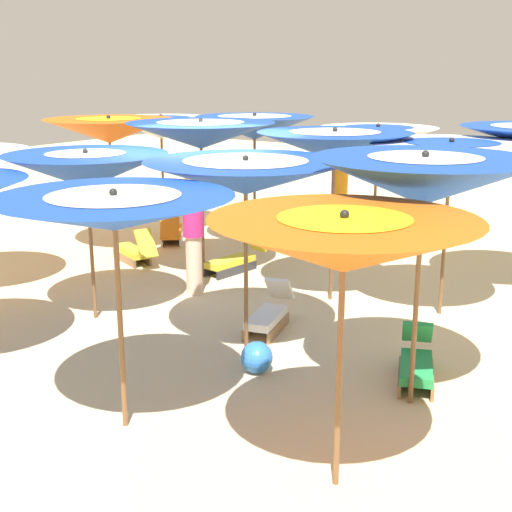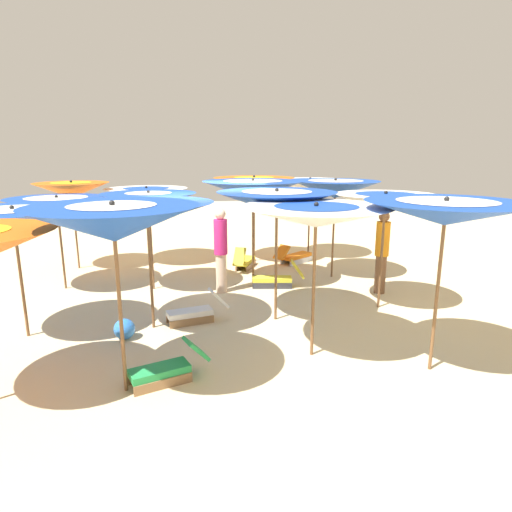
{
  "view_description": "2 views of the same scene",
  "coord_description": "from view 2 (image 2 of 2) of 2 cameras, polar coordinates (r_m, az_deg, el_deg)",
  "views": [
    {
      "loc": [
        -7.34,
        -6.03,
        3.28
      ],
      "look_at": [
        -0.84,
        -1.48,
        1.13
      ],
      "focal_mm": 49.33,
      "sensor_mm": 36.0,
      "label": 1
    },
    {
      "loc": [
        -0.08,
        -9.02,
        3.11
      ],
      "look_at": [
        1.03,
        0.07,
        0.9
      ],
      "focal_mm": 30.63,
      "sensor_mm": 36.0,
      "label": 2
    }
  ],
  "objects": [
    {
      "name": "beach_umbrella_8",
      "position": [
        5.59,
        -18.12,
        4.12
      ],
      "size": [
        2.11,
        2.11,
        2.53
      ],
      "color": "brown",
      "rests_on": "ground"
    },
    {
      "name": "beach_umbrella_13",
      "position": [
        8.11,
        -29.15,
        4.33
      ],
      "size": [
        2.12,
        2.12,
        2.26
      ],
      "color": "brown",
      "rests_on": "ground"
    },
    {
      "name": "lounger_1",
      "position": [
        10.24,
        2.64,
        -2.95
      ],
      "size": [
        1.24,
        0.47,
        0.63
      ],
      "rotation": [
        0.0,
        0.0,
        9.31
      ],
      "color": "#333338",
      "rests_on": "ground"
    },
    {
      "name": "beach_umbrella_9",
      "position": [
        7.68,
        -14.04,
        5.5
      ],
      "size": [
        2.29,
        2.29,
        2.33
      ],
      "color": "brown",
      "rests_on": "ground"
    },
    {
      "name": "beachgoer_1",
      "position": [
        10.0,
        16.12,
        0.71
      ],
      "size": [
        0.3,
        0.3,
        1.85
      ],
      "rotation": [
        0.0,
        0.0,
        3.77
      ],
      "color": "brown",
      "rests_on": "ground"
    },
    {
      "name": "lounger_3",
      "position": [
        6.31,
        -11.71,
        -14.19
      ],
      "size": [
        1.15,
        0.74,
        0.55
      ],
      "rotation": [
        0.0,
        0.0,
        3.54
      ],
      "color": "olive",
      "rests_on": "ground"
    },
    {
      "name": "beach_ball",
      "position": [
        7.8,
        -16.81,
        -9.12
      ],
      "size": [
        0.36,
        0.36,
        0.36
      ],
      "primitive_type": "sphere",
      "color": "#337FE5",
      "rests_on": "ground"
    },
    {
      "name": "beach_umbrella_14",
      "position": [
        10.72,
        -24.53,
        6.0
      ],
      "size": [
        2.18,
        2.18,
        2.17
      ],
      "color": "brown",
      "rests_on": "ground"
    },
    {
      "name": "beach_umbrella_5",
      "position": [
        7.83,
        2.72,
        7.06
      ],
      "size": [
        2.15,
        2.15,
        2.47
      ],
      "color": "brown",
      "rests_on": "ground"
    },
    {
      "name": "beachgoer_0",
      "position": [
        9.68,
        -4.62,
        0.99
      ],
      "size": [
        0.3,
        0.3,
        1.9
      ],
      "rotation": [
        0.0,
        0.0,
        1.28
      ],
      "color": "beige",
      "rests_on": "ground"
    },
    {
      "name": "beach_umbrella_1",
      "position": [
        8.85,
        16.52,
        6.62
      ],
      "size": [
        1.97,
        1.97,
        2.37
      ],
      "color": "brown",
      "rests_on": "ground"
    },
    {
      "name": "beach_umbrella_7",
      "position": [
        12.34,
        -0.26,
        9.28
      ],
      "size": [
        2.26,
        2.26,
        2.46
      ],
      "color": "brown",
      "rests_on": "ground"
    },
    {
      "name": "beach_umbrella_0",
      "position": [
        6.41,
        23.5,
        5.2
      ],
      "size": [
        2.17,
        2.17,
        2.52
      ],
      "color": "brown",
      "rests_on": "ground"
    },
    {
      "name": "lounger_4",
      "position": [
        8.26,
        -7.99,
        -7.17
      ],
      "size": [
        1.2,
        0.64,
        0.59
      ],
      "rotation": [
        0.0,
        0.0,
        3.41
      ],
      "color": "olive",
      "rests_on": "ground"
    },
    {
      "name": "beach_umbrella_10",
      "position": [
        10.02,
        -13.82,
        6.77
      ],
      "size": [
        2.1,
        2.1,
        2.27
      ],
      "color": "brown",
      "rests_on": "ground"
    },
    {
      "name": "beach_umbrella_6",
      "position": [
        10.0,
        -0.41,
        8.69
      ],
      "size": [
        2.29,
        2.29,
        2.51
      ],
      "color": "brown",
      "rests_on": "ground"
    },
    {
      "name": "beach_umbrella_15",
      "position": [
        12.5,
        -22.94,
        7.95
      ],
      "size": [
        1.91,
        1.91,
        2.37
      ],
      "color": "brown",
      "rests_on": "ground"
    },
    {
      "name": "beach_umbrella_2",
      "position": [
        10.87,
        10.3,
        8.62
      ],
      "size": [
        2.14,
        2.14,
        2.47
      ],
      "color": "brown",
      "rests_on": "ground"
    },
    {
      "name": "beach_umbrella_4",
      "position": [
        6.42,
        7.83,
        5.15
      ],
      "size": [
        2.2,
        2.2,
        2.39
      ],
      "color": "brown",
      "rests_on": "ground"
    },
    {
      "name": "lounger_0",
      "position": [
        11.8,
        -1.47,
        -0.68
      ],
      "size": [
        0.73,
        1.25,
        0.67
      ],
      "rotation": [
        0.0,
        0.0,
        7.48
      ],
      "color": "olive",
      "rests_on": "ground"
    },
    {
      "name": "beach_umbrella_11",
      "position": [
        12.53,
        -14.1,
        7.84
      ],
      "size": [
        2.26,
        2.26,
        2.18
      ],
      "color": "brown",
      "rests_on": "ground"
    },
    {
      "name": "ground",
      "position": [
        9.55,
        -6.12,
        -5.65
      ],
      "size": [
        37.75,
        37.75,
        0.04
      ],
      "primitive_type": "cube",
      "color": "beige"
    },
    {
      "name": "lounger_2",
      "position": [
        12.44,
        5.03,
        -0.02
      ],
      "size": [
        1.26,
        1.11,
        0.59
      ],
      "rotation": [
        0.0,
        0.0,
        6.96
      ],
      "color": "silver",
      "rests_on": "ground"
    },
    {
      "name": "beach_umbrella_3",
      "position": [
        12.96,
        7.08,
        9.03
      ],
      "size": [
        2.15,
        2.15,
        2.37
      ],
      "color": "brown",
      "rests_on": "ground"
    }
  ]
}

